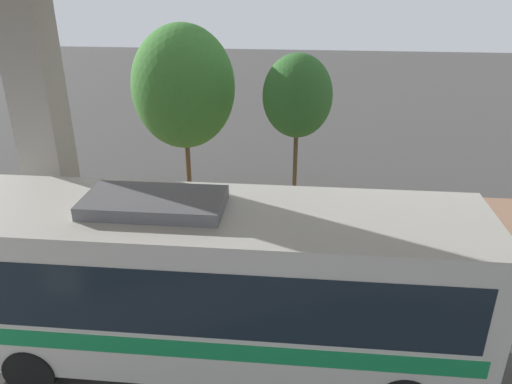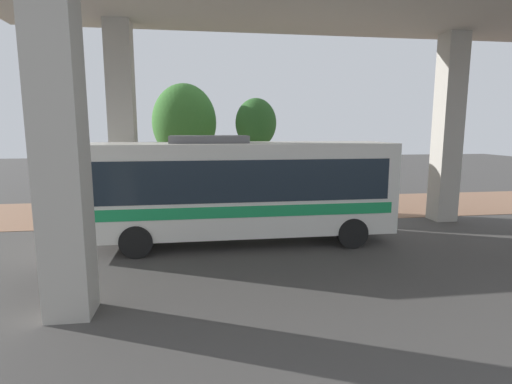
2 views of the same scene
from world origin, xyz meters
The scene contains 9 objects.
ground_plane centered at (0.00, 0.00, 0.00)m, with size 80.00×80.00×0.00m, color #474442.
sidewalk_strip centered at (-3.00, 0.00, 0.01)m, with size 6.00×40.00×0.02m.
overpass centered at (4.00, 0.00, 7.23)m, with size 9.40×20.99×8.24m.
bus centered at (2.67, -2.42, 1.97)m, with size 2.67×10.11×3.64m.
fire_hydrant centered at (-1.67, -2.75, 0.49)m, with size 0.41×0.20×0.97m.
planter_front centered at (-1.06, -1.88, 0.68)m, with size 1.03×1.03×1.37m.
planter_middle centered at (-1.86, -0.30, 0.89)m, with size 1.42×1.42×1.75m.
street_tree_near centered at (-3.22, -1.00, 4.11)m, with size 1.95×1.95×5.30m.
street_tree_far centered at (-3.88, -4.38, 4.16)m, with size 3.05×3.05×5.99m.
Camera 2 is at (15.89, -3.83, 3.87)m, focal length 28.00 mm.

